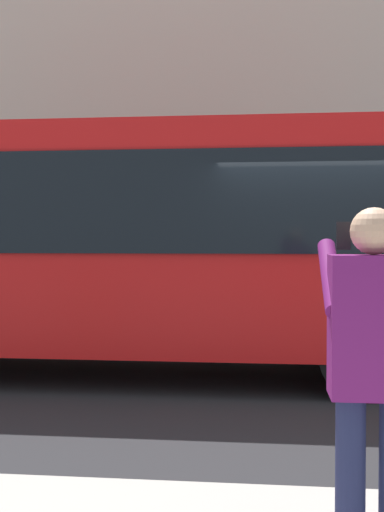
{
  "coord_description": "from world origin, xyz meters",
  "views": [
    {
      "loc": [
        0.78,
        7.55,
        1.7
      ],
      "look_at": [
        1.61,
        -0.04,
        1.5
      ],
      "focal_mm": 45.16,
      "sensor_mm": 36.0,
      "label": 1
    }
  ],
  "objects": [
    {
      "name": "red_bus",
      "position": [
        2.72,
        -0.42,
        1.68
      ],
      "size": [
        9.05,
        2.54,
        3.08
      ],
      "color": "red",
      "rests_on": "ground_plane"
    },
    {
      "name": "ground_plane",
      "position": [
        0.0,
        0.0,
        0.0
      ],
      "size": [
        60.0,
        60.0,
        0.0
      ],
      "primitive_type": "plane",
      "color": "#232326"
    },
    {
      "name": "pedestrian_photographer",
      "position": [
        0.26,
        4.51,
        1.14
      ],
      "size": [
        0.53,
        0.52,
        1.7
      ],
      "color": "#1E2347",
      "rests_on": "sidewalk_curb"
    },
    {
      "name": "building_facade_far",
      "position": [
        -0.02,
        -6.8,
        5.99
      ],
      "size": [
        28.0,
        1.55,
        12.0
      ],
      "color": "beige",
      "rests_on": "ground_plane"
    }
  ]
}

